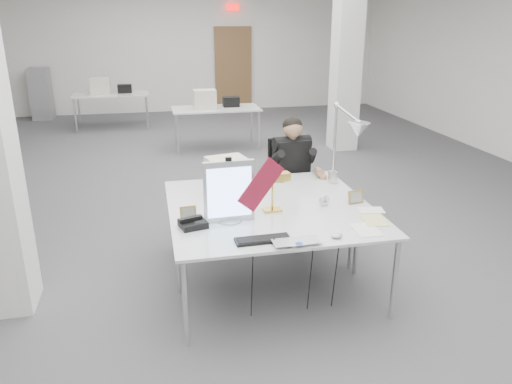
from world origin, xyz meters
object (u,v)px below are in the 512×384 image
laptop (299,245)px  architect_lamp (344,143)px  seated_person (292,157)px  monitor (229,192)px  desk_main (283,227)px  desk_phone (193,224)px  beige_monitor (228,176)px  bankers_lamp (272,191)px  office_chair (290,183)px

laptop → architect_lamp: 1.44m
seated_person → monitor: size_ratio=1.56×
desk_main → seated_person: seated_person is taller
seated_person → desk_phone: 1.84m
desk_phone → beige_monitor: bearing=47.4°
monitor → bankers_lamp: bearing=18.3°
monitor → desk_phone: bearing=-171.9°
desk_main → desk_phone: bearing=170.3°
seated_person → laptop: 1.98m
monitor → architect_lamp: bearing=21.1°
desk_main → laptop: size_ratio=4.86×
laptop → desk_phone: size_ratio=1.79×
seated_person → office_chair: bearing=83.1°
seated_person → architect_lamp: architect_lamp is taller
office_chair → monitor: (-0.92, -1.36, 0.44)m
office_chair → desk_phone: (-1.23, -1.42, 0.21)m
office_chair → architect_lamp: architect_lamp is taller
office_chair → monitor: monitor is taller
desk_main → beige_monitor: bearing=109.2°
desk_main → office_chair: office_chair is taller
monitor → bankers_lamp: 0.44m
monitor → laptop: monitor is taller
desk_main → seated_person: bearing=71.3°
office_chair → beige_monitor: bearing=-147.9°
desk_phone → beige_monitor: 0.88m
desk_phone → bankers_lamp: bearing=2.4°
desk_phone → architect_lamp: architect_lamp is taller
office_chair → bankers_lamp: bearing=-119.8°
office_chair → monitor: 1.70m
monitor → desk_phone: 0.39m
beige_monitor → architect_lamp: bearing=-22.0°
desk_phone → beige_monitor: beige_monitor is taller
seated_person → beige_monitor: (-0.81, -0.61, 0.03)m
desk_phone → office_chair: bearing=35.0°
architect_lamp → bankers_lamp: bearing=-179.2°
seated_person → bankers_lamp: size_ratio=2.29×
laptop → bankers_lamp: bearing=90.0°
laptop → beige_monitor: 1.35m
seated_person → beige_monitor: 1.02m
laptop → desk_main: bearing=90.5°
monitor → bankers_lamp: size_ratio=1.46×
office_chair → desk_phone: office_chair is taller
monitor → beige_monitor: (0.10, 0.70, -0.09)m
bankers_lamp → desk_phone: bankers_lamp is taller
architect_lamp → seated_person: bearing=85.5°
seated_person → desk_phone: bearing=-138.7°
desk_main → laptop: laptop is taller
desk_main → monitor: (-0.41, 0.18, 0.27)m
seated_person → architect_lamp: (0.28, -0.79, 0.33)m
seated_person → monitor: 1.60m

